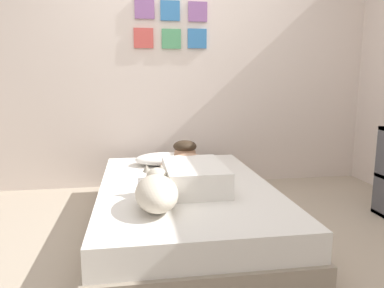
{
  "coord_description": "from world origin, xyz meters",
  "views": [
    {
      "loc": [
        -0.39,
        -2.41,
        1.14
      ],
      "look_at": [
        0.07,
        0.55,
        0.6
      ],
      "focal_mm": 34.13,
      "sensor_mm": 36.0,
      "label": 1
    }
  ],
  "objects_px": {
    "dog": "(157,191)",
    "person_lying": "(191,169)",
    "coffee_cup": "(203,165)",
    "cell_phone": "(178,178)",
    "bed": "(185,206)",
    "pillow": "(163,159)"
  },
  "relations": [
    {
      "from": "person_lying",
      "to": "dog",
      "type": "bearing_deg",
      "value": -120.84
    },
    {
      "from": "bed",
      "to": "person_lying",
      "type": "distance_m",
      "value": 0.29
    },
    {
      "from": "cell_phone",
      "to": "person_lying",
      "type": "bearing_deg",
      "value": -56.65
    },
    {
      "from": "dog",
      "to": "cell_phone",
      "type": "xyz_separation_m",
      "value": [
        0.2,
        0.63,
        -0.1
      ]
    },
    {
      "from": "person_lying",
      "to": "coffee_cup",
      "type": "height_order",
      "value": "person_lying"
    },
    {
      "from": "bed",
      "to": "coffee_cup",
      "type": "xyz_separation_m",
      "value": [
        0.22,
        0.45,
        0.22
      ]
    },
    {
      "from": "bed",
      "to": "cell_phone",
      "type": "xyz_separation_m",
      "value": [
        -0.04,
        0.16,
        0.18
      ]
    },
    {
      "from": "bed",
      "to": "cell_phone",
      "type": "relative_size",
      "value": 14.82
    },
    {
      "from": "person_lying",
      "to": "bed",
      "type": "bearing_deg",
      "value": -159.09
    },
    {
      "from": "dog",
      "to": "person_lying",
      "type": "bearing_deg",
      "value": 59.16
    },
    {
      "from": "pillow",
      "to": "dog",
      "type": "relative_size",
      "value": 0.9
    },
    {
      "from": "coffee_cup",
      "to": "cell_phone",
      "type": "distance_m",
      "value": 0.39
    },
    {
      "from": "bed",
      "to": "dog",
      "type": "height_order",
      "value": "dog"
    },
    {
      "from": "pillow",
      "to": "coffee_cup",
      "type": "relative_size",
      "value": 4.16
    },
    {
      "from": "cell_phone",
      "to": "coffee_cup",
      "type": "bearing_deg",
      "value": 48.37
    },
    {
      "from": "coffee_cup",
      "to": "cell_phone",
      "type": "bearing_deg",
      "value": -131.63
    },
    {
      "from": "person_lying",
      "to": "coffee_cup",
      "type": "distance_m",
      "value": 0.46
    },
    {
      "from": "bed",
      "to": "pillow",
      "type": "height_order",
      "value": "pillow"
    },
    {
      "from": "person_lying",
      "to": "coffee_cup",
      "type": "relative_size",
      "value": 7.36
    },
    {
      "from": "dog",
      "to": "cell_phone",
      "type": "distance_m",
      "value": 0.67
    },
    {
      "from": "pillow",
      "to": "coffee_cup",
      "type": "height_order",
      "value": "pillow"
    },
    {
      "from": "person_lying",
      "to": "coffee_cup",
      "type": "xyz_separation_m",
      "value": [
        0.17,
        0.43,
        -0.07
      ]
    }
  ]
}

